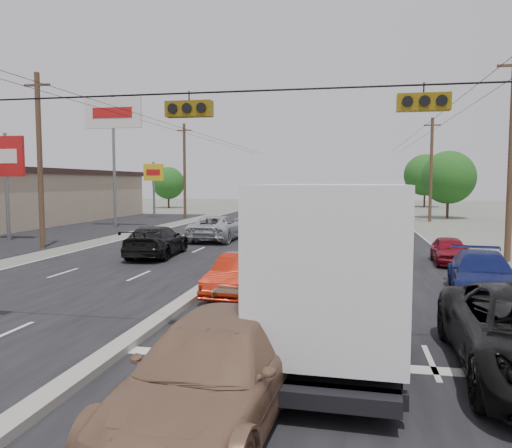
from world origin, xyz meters
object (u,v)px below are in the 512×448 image
(utility_pole_right_b, at_px, (511,155))
(pole_sign_mid, at_px, (6,162))
(utility_pole_left_b, at_px, (40,160))
(utility_pole_left_c, at_px, (185,170))
(queue_car_c, at_px, (378,248))
(oncoming_far, at_px, (217,228))
(oncoming_near, at_px, (156,241))
(tan_sedan, at_px, (214,372))
(pole_sign_far, at_px, (154,177))
(queue_car_a, at_px, (266,252))
(queue_car_d, at_px, (482,275))
(red_sedan, at_px, (240,275))
(queue_car_e, at_px, (450,251))
(tree_right_far, at_px, (425,175))
(tree_right_mid, at_px, (448,177))
(box_truck, at_px, (336,269))
(queue_car_b, at_px, (326,265))
(utility_pole_right_c, at_px, (431,169))
(pole_sign_billboard, at_px, (113,121))
(tree_left_far, at_px, (168,183))

(utility_pole_right_b, height_order, pole_sign_mid, utility_pole_right_b)
(utility_pole_left_b, relative_size, pole_sign_mid, 1.43)
(utility_pole_left_c, bearing_deg, utility_pole_left_b, -90.00)
(queue_car_c, height_order, oncoming_far, oncoming_far)
(utility_pole_left_b, xyz_separation_m, oncoming_near, (7.71, -1.75, -4.32))
(tan_sedan, bearing_deg, pole_sign_far, 118.30)
(utility_pole_left_b, relative_size, oncoming_far, 1.69)
(queue_car_a, bearing_deg, queue_car_d, -23.18)
(red_sedan, bearing_deg, oncoming_near, 134.56)
(pole_sign_far, relative_size, oncoming_near, 1.10)
(queue_car_a, bearing_deg, queue_car_e, 21.90)
(utility_pole_right_b, relative_size, queue_car_d, 2.00)
(queue_car_e, bearing_deg, red_sedan, -133.06)
(pole_sign_far, height_order, tree_right_far, tree_right_far)
(pole_sign_mid, bearing_deg, tree_right_mid, 40.16)
(box_truck, relative_size, oncoming_near, 1.38)
(box_truck, distance_m, queue_car_b, 7.68)
(utility_pole_left_b, relative_size, queue_car_c, 2.00)
(utility_pole_right_c, xyz_separation_m, box_truck, (-7.72, -39.87, -3.17))
(utility_pole_right_c, height_order, oncoming_near, utility_pole_right_c)
(box_truck, distance_m, queue_car_a, 11.04)
(pole_sign_billboard, relative_size, box_truck, 1.46)
(tree_right_mid, height_order, queue_car_a, tree_right_mid)
(pole_sign_far, relative_size, queue_car_b, 1.34)
(tree_left_far, bearing_deg, queue_car_b, -63.42)
(utility_pole_left_b, distance_m, red_sedan, 17.38)
(tan_sedan, distance_m, queue_car_c, 17.32)
(queue_car_b, bearing_deg, utility_pole_left_b, 153.84)
(tree_left_far, bearing_deg, tree_right_far, 14.74)
(queue_car_c, relative_size, queue_car_e, 1.35)
(utility_pole_right_c, relative_size, tan_sedan, 1.78)
(utility_pole_right_c, xyz_separation_m, queue_car_a, (-11.10, -29.42, -4.32))
(box_truck, bearing_deg, utility_pole_left_b, 141.18)
(pole_sign_billboard, relative_size, oncoming_near, 2.02)
(utility_pole_left_c, xyz_separation_m, queue_car_c, (18.85, -26.38, -4.41))
(pole_sign_far, height_order, queue_car_d, pole_sign_far)
(box_truck, bearing_deg, tree_left_far, 115.99)
(utility_pole_left_c, xyz_separation_m, pole_sign_mid, (-4.50, -22.00, 0.01))
(red_sedan, height_order, queue_car_a, queue_car_a)
(tree_right_mid, bearing_deg, tree_right_far, 87.71)
(pole_sign_mid, distance_m, pole_sign_far, 22.03)
(tree_right_mid, bearing_deg, queue_car_b, -106.18)
(queue_car_e, bearing_deg, utility_pole_right_c, 86.10)
(pole_sign_billboard, relative_size, queue_car_a, 2.39)
(queue_car_a, distance_m, queue_car_e, 8.75)
(utility_pole_right_c, xyz_separation_m, pole_sign_mid, (-29.50, -22.00, 0.01))
(pole_sign_far, bearing_deg, box_truck, -62.47)
(oncoming_near, bearing_deg, queue_car_d, 151.85)
(utility_pole_right_b, distance_m, tree_right_mid, 30.11)
(queue_car_a, xyz_separation_m, queue_car_d, (8.03, -3.68, -0.06))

